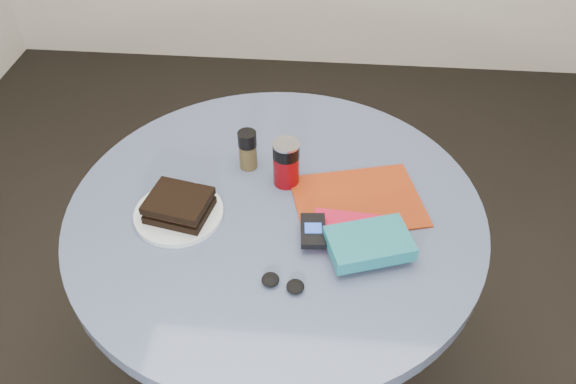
# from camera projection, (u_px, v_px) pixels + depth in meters

# --- Properties ---
(ground) EXTENTS (4.00, 4.00, 0.00)m
(ground) POSITION_uv_depth(u_px,v_px,m) (279.00, 368.00, 1.86)
(ground) COLOR black
(ground) RESTS_ON ground
(table) EXTENTS (1.00, 1.00, 0.75)m
(table) POSITION_uv_depth(u_px,v_px,m) (277.00, 251.00, 1.46)
(table) COLOR black
(table) RESTS_ON ground
(plate) EXTENTS (0.22, 0.22, 0.01)m
(plate) POSITION_uv_depth(u_px,v_px,m) (179.00, 213.00, 1.32)
(plate) COLOR silver
(plate) RESTS_ON table
(sandwich) EXTENTS (0.16, 0.14, 0.05)m
(sandwich) POSITION_uv_depth(u_px,v_px,m) (179.00, 205.00, 1.30)
(sandwich) COLOR black
(sandwich) RESTS_ON plate
(soda_can) EXTENTS (0.08, 0.08, 0.12)m
(soda_can) POSITION_uv_depth(u_px,v_px,m) (286.00, 163.00, 1.37)
(soda_can) COLOR #6E050B
(soda_can) RESTS_ON table
(pepper_grinder) EXTENTS (0.05, 0.05, 0.11)m
(pepper_grinder) POSITION_uv_depth(u_px,v_px,m) (248.00, 150.00, 1.42)
(pepper_grinder) COLOR #41351B
(pepper_grinder) RESTS_ON table
(magazine) EXTENTS (0.35, 0.30, 0.01)m
(magazine) POSITION_uv_depth(u_px,v_px,m) (358.00, 201.00, 1.36)
(magazine) COLOR maroon
(magazine) RESTS_ON table
(red_book) EXTENTS (0.18, 0.13, 0.01)m
(red_book) POSITION_uv_depth(u_px,v_px,m) (349.00, 231.00, 1.27)
(red_book) COLOR #B50E2F
(red_book) RESTS_ON magazine
(novel) EXTENTS (0.20, 0.16, 0.03)m
(novel) POSITION_uv_depth(u_px,v_px,m) (369.00, 243.00, 1.21)
(novel) COLOR #165C6A
(novel) RESTS_ON red_book
(mp3_player) EXTENTS (0.06, 0.10, 0.02)m
(mp3_player) POSITION_uv_depth(u_px,v_px,m) (313.00, 231.00, 1.25)
(mp3_player) COLOR black
(mp3_player) RESTS_ON red_book
(headphones) EXTENTS (0.10, 0.06, 0.02)m
(headphones) POSITION_uv_depth(u_px,v_px,m) (283.00, 283.00, 1.17)
(headphones) COLOR black
(headphones) RESTS_ON table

